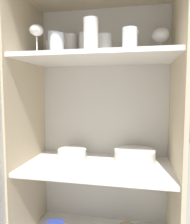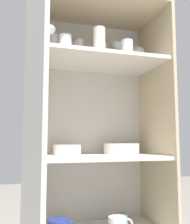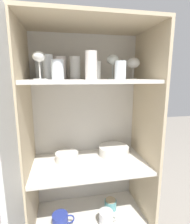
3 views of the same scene
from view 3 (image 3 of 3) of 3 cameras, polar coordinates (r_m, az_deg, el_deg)
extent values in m
cube|color=silver|center=(1.34, -3.08, -10.12)|extent=(0.76, 0.02, 1.54)
cube|color=#CCB793|center=(1.16, -20.67, -14.52)|extent=(0.02, 0.43, 1.54)
cube|color=#CCB793|center=(1.26, 15.66, -11.95)|extent=(0.02, 0.43, 1.54)
cube|color=#CCB793|center=(1.08, -1.86, 26.92)|extent=(0.76, 0.43, 0.02)
cube|color=silver|center=(1.41, -1.47, -30.95)|extent=(0.73, 0.39, 0.02)
cube|color=silver|center=(1.18, -1.58, -16.62)|extent=(0.73, 0.39, 0.02)
cube|color=silver|center=(1.04, -1.74, 10.09)|extent=(0.73, 0.39, 0.02)
cube|color=silver|center=(0.82, -24.47, -26.77)|extent=(0.06, 0.38, 1.54)
cylinder|color=silver|center=(1.14, -11.42, 13.89)|extent=(0.08, 0.08, 0.13)
cylinder|color=white|center=(1.16, -16.88, 12.99)|extent=(0.08, 0.08, 0.11)
cylinder|color=silver|center=(0.94, -1.30, 14.94)|extent=(0.06, 0.06, 0.14)
cylinder|color=white|center=(1.11, -6.52, 14.08)|extent=(0.07, 0.07, 0.13)
cylinder|color=white|center=(0.98, -12.13, 13.35)|extent=(0.07, 0.07, 0.10)
cylinder|color=white|center=(1.06, -0.02, 13.42)|extent=(0.07, 0.07, 0.10)
cylinder|color=white|center=(1.00, 8.25, 13.34)|extent=(0.06, 0.06, 0.10)
cylinder|color=white|center=(1.08, -15.12, 13.98)|extent=(0.06, 0.06, 0.14)
cylinder|color=white|center=(0.95, -17.45, 10.21)|extent=(0.07, 0.07, 0.01)
cylinder|color=white|center=(0.95, -17.61, 12.88)|extent=(0.01, 0.01, 0.08)
ellipsoid|color=white|center=(0.96, -17.87, 16.89)|extent=(0.06, 0.06, 0.05)
cylinder|color=white|center=(1.20, 12.13, 10.66)|extent=(0.06, 0.06, 0.01)
cylinder|color=white|center=(1.20, 12.20, 12.28)|extent=(0.01, 0.01, 0.06)
ellipsoid|color=white|center=(1.20, 12.34, 15.41)|extent=(0.09, 0.09, 0.07)
cylinder|color=white|center=(1.13, 5.68, 10.82)|extent=(0.06, 0.06, 0.01)
cylinder|color=white|center=(1.13, 5.73, 13.07)|extent=(0.01, 0.01, 0.08)
ellipsoid|color=white|center=(1.14, 5.80, 16.71)|extent=(0.08, 0.08, 0.06)
cylinder|color=white|center=(1.28, 6.12, -13.55)|extent=(0.21, 0.21, 0.01)
cylinder|color=white|center=(1.28, 6.13, -13.18)|extent=(0.21, 0.21, 0.01)
cylinder|color=white|center=(1.28, 6.14, -12.81)|extent=(0.21, 0.21, 0.01)
cylinder|color=white|center=(1.27, 6.15, -12.45)|extent=(0.21, 0.21, 0.01)
cylinder|color=white|center=(1.27, 6.16, -12.07)|extent=(0.21, 0.21, 0.01)
cylinder|color=white|center=(1.27, 6.17, -11.70)|extent=(0.21, 0.21, 0.01)
cylinder|color=white|center=(1.26, 6.18, -11.33)|extent=(0.21, 0.21, 0.01)
cylinder|color=silver|center=(1.20, -9.15, -14.27)|extent=(0.15, 0.15, 0.06)
torus|color=silver|center=(1.19, -9.19, -13.20)|extent=(0.15, 0.15, 0.01)
cylinder|color=#283893|center=(1.32, -11.30, -31.56)|extent=(0.10, 0.10, 0.10)
torus|color=#283893|center=(1.32, -8.28, -31.30)|extent=(0.06, 0.01, 0.06)
cylinder|color=white|center=(1.32, 3.61, -31.29)|extent=(0.09, 0.09, 0.10)
torus|color=white|center=(1.33, 6.28, -30.72)|extent=(0.06, 0.01, 0.06)
cylinder|color=#5BA3A8|center=(1.43, 5.05, -27.93)|extent=(0.09, 0.09, 0.07)
cylinder|color=tan|center=(1.41, 5.09, -26.72)|extent=(0.07, 0.07, 0.01)
camera|label=1|loc=(0.41, 76.15, -24.94)|focal=35.00mm
camera|label=2|loc=(0.63, -149.62, -58.43)|focal=42.00mm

